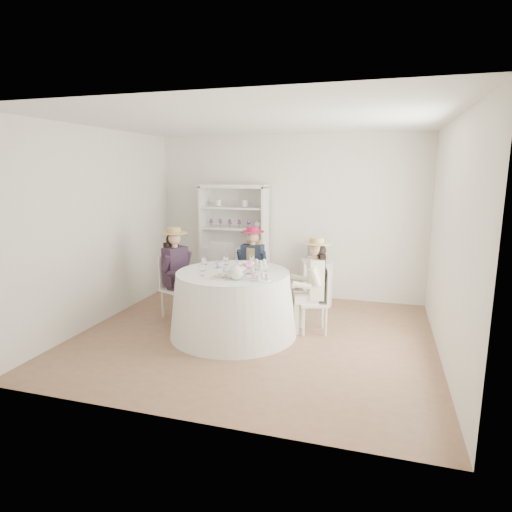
# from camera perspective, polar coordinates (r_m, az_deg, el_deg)

# --- Properties ---
(ground) EXTENTS (4.50, 4.50, 0.00)m
(ground) POSITION_cam_1_polar(r_m,az_deg,el_deg) (5.67, -0.29, -10.66)
(ground) COLOR brown
(ground) RESTS_ON ground
(ceiling) EXTENTS (4.50, 4.50, 0.00)m
(ceiling) POSITION_cam_1_polar(r_m,az_deg,el_deg) (5.28, -0.32, 17.61)
(ceiling) COLOR white
(ceiling) RESTS_ON wall_back
(wall_back) EXTENTS (4.50, 0.00, 4.50)m
(wall_back) POSITION_cam_1_polar(r_m,az_deg,el_deg) (7.23, 4.29, 5.18)
(wall_back) COLOR white
(wall_back) RESTS_ON ground
(wall_front) EXTENTS (4.50, 0.00, 4.50)m
(wall_front) POSITION_cam_1_polar(r_m,az_deg,el_deg) (3.48, -9.88, -1.68)
(wall_front) COLOR white
(wall_front) RESTS_ON ground
(wall_left) EXTENTS (0.00, 4.50, 4.50)m
(wall_left) POSITION_cam_1_polar(r_m,az_deg,el_deg) (6.33, -20.24, 3.63)
(wall_left) COLOR white
(wall_left) RESTS_ON ground
(wall_right) EXTENTS (0.00, 4.50, 4.50)m
(wall_right) POSITION_cam_1_polar(r_m,az_deg,el_deg) (5.14, 24.48, 1.67)
(wall_right) COLOR white
(wall_right) RESTS_ON ground
(tea_table) EXTENTS (1.66, 1.66, 0.84)m
(tea_table) POSITION_cam_1_polar(r_m,az_deg,el_deg) (5.63, -3.05, -6.29)
(tea_table) COLOR white
(tea_table) RESTS_ON ground
(hutch) EXTENTS (1.21, 0.64, 1.89)m
(hutch) POSITION_cam_1_polar(r_m,az_deg,el_deg) (7.32, -2.80, -0.09)
(hutch) COLOR silver
(hutch) RESTS_ON ground
(side_table) EXTENTS (0.57, 0.57, 0.70)m
(side_table) POSITION_cam_1_polar(r_m,az_deg,el_deg) (6.99, 7.97, -3.45)
(side_table) COLOR silver
(side_table) RESTS_ON ground
(hatbox) EXTENTS (0.33, 0.33, 0.29)m
(hatbox) POSITION_cam_1_polar(r_m,az_deg,el_deg) (6.88, 8.09, 0.53)
(hatbox) COLOR black
(hatbox) RESTS_ON side_table
(guest_left) EXTENTS (0.55, 0.50, 1.33)m
(guest_left) POSITION_cam_1_polar(r_m,az_deg,el_deg) (6.25, -10.56, -1.54)
(guest_left) COLOR silver
(guest_left) RESTS_ON ground
(guest_mid) EXTENTS (0.47, 0.49, 1.29)m
(guest_mid) POSITION_cam_1_polar(r_m,az_deg,el_deg) (6.54, -0.51, -0.97)
(guest_mid) COLOR silver
(guest_mid) RESTS_ON ground
(guest_right) EXTENTS (0.52, 0.48, 1.28)m
(guest_right) POSITION_cam_1_polar(r_m,az_deg,el_deg) (5.64, 7.73, -3.17)
(guest_right) COLOR silver
(guest_right) RESTS_ON ground
(spare_chair) EXTENTS (0.44, 0.44, 1.01)m
(spare_chair) POSITION_cam_1_polar(r_m,az_deg,el_deg) (6.95, -4.01, -1.84)
(spare_chair) COLOR silver
(spare_chair) RESTS_ON ground
(teacup_a) EXTENTS (0.12, 0.12, 0.07)m
(teacup_a) POSITION_cam_1_polar(r_m,az_deg,el_deg) (5.74, -4.96, -1.24)
(teacup_a) COLOR white
(teacup_a) RESTS_ON tea_table
(teacup_b) EXTENTS (0.08, 0.08, 0.07)m
(teacup_b) POSITION_cam_1_polar(r_m,az_deg,el_deg) (5.80, -2.28, -1.09)
(teacup_b) COLOR white
(teacup_b) RESTS_ON tea_table
(teacup_c) EXTENTS (0.11, 0.11, 0.07)m
(teacup_c) POSITION_cam_1_polar(r_m,az_deg,el_deg) (5.58, -0.03, -1.58)
(teacup_c) COLOR white
(teacup_c) RESTS_ON tea_table
(flower_bowl) EXTENTS (0.21, 0.21, 0.05)m
(flower_bowl) POSITION_cam_1_polar(r_m,az_deg,el_deg) (5.44, -0.83, -2.04)
(flower_bowl) COLOR white
(flower_bowl) RESTS_ON tea_table
(flower_arrangement) EXTENTS (0.20, 0.20, 0.07)m
(flower_arrangement) POSITION_cam_1_polar(r_m,az_deg,el_deg) (5.36, -1.58, -1.46)
(flower_arrangement) COLOR #CF679E
(flower_arrangement) RESTS_ON tea_table
(table_teapot) EXTENTS (0.26, 0.18, 0.19)m
(table_teapot) POSITION_cam_1_polar(r_m,az_deg,el_deg) (5.12, -2.59, -2.23)
(table_teapot) COLOR white
(table_teapot) RESTS_ON tea_table
(sandwich_plate) EXTENTS (0.26, 0.26, 0.06)m
(sandwich_plate) POSITION_cam_1_polar(r_m,az_deg,el_deg) (5.21, -4.68, -2.78)
(sandwich_plate) COLOR white
(sandwich_plate) RESTS_ON tea_table
(cupcake_stand) EXTENTS (0.26, 0.26, 0.24)m
(cupcake_stand) POSITION_cam_1_polar(r_m,az_deg,el_deg) (5.09, 0.57, -2.23)
(cupcake_stand) COLOR white
(cupcake_stand) RESTS_ON tea_table
(stemware_set) EXTENTS (0.89, 0.90, 0.15)m
(stemware_set) POSITION_cam_1_polar(r_m,az_deg,el_deg) (5.50, -3.10, -1.35)
(stemware_set) COLOR white
(stemware_set) RESTS_ON tea_table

